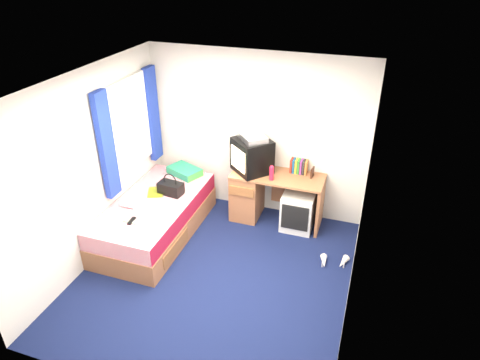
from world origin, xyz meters
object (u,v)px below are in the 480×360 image
(picture_frame, at_px, (312,172))
(pillow, at_px, (185,171))
(magazine, at_px, (156,192))
(aerosol_can, at_px, (268,169))
(handbag, at_px, (171,188))
(crt_tv, at_px, (252,156))
(remote_control, at_px, (132,221))
(white_heels, at_px, (333,262))
(water_bottle, at_px, (128,205))
(pink_water_bottle, at_px, (272,173))
(bed, at_px, (156,217))
(vcr, at_px, (252,137))
(towel, at_px, (160,211))
(desk, at_px, (259,193))
(storage_cube, at_px, (298,211))

(picture_frame, bearing_deg, pillow, -168.99)
(magazine, bearing_deg, pillow, 76.24)
(aerosol_can, xyz_separation_m, handbag, (-1.23, -0.61, -0.20))
(crt_tv, height_order, remote_control, crt_tv)
(white_heels, bearing_deg, water_bottle, -172.11)
(pink_water_bottle, relative_size, water_bottle, 0.98)
(crt_tv, distance_m, pink_water_bottle, 0.40)
(bed, relative_size, pink_water_bottle, 10.23)
(vcr, height_order, handbag, vcr)
(pink_water_bottle, relative_size, towel, 0.61)
(vcr, distance_m, white_heels, 1.98)
(desk, height_order, water_bottle, desk)
(desk, xyz_separation_m, crt_tv, (-0.12, 0.00, 0.59))
(desk, relative_size, remote_control, 8.12)
(towel, distance_m, magazine, 0.58)
(storage_cube, bearing_deg, crt_tv, 172.93)
(aerosol_can, relative_size, remote_control, 0.99)
(magazine, bearing_deg, picture_frame, 20.65)
(handbag, xyz_separation_m, remote_control, (-0.16, -0.78, -0.08))
(pink_water_bottle, distance_m, water_bottle, 1.96)
(remote_control, height_order, white_heels, remote_control)
(pillow, distance_m, desk, 1.18)
(picture_frame, height_order, white_heels, picture_frame)
(aerosol_can, bearing_deg, white_heels, -34.17)
(bed, height_order, pillow, pillow)
(pillow, xyz_separation_m, picture_frame, (1.90, 0.14, 0.23))
(storage_cube, xyz_separation_m, water_bottle, (-2.08, -1.05, 0.30))
(crt_tv, height_order, picture_frame, crt_tv)
(desk, bearing_deg, pillow, -177.56)
(picture_frame, height_order, aerosol_can, aerosol_can)
(picture_frame, relative_size, handbag, 0.39)
(pillow, xyz_separation_m, crt_tv, (1.04, 0.05, 0.40))
(bed, bearing_deg, picture_frame, 26.27)
(handbag, height_order, water_bottle, handbag)
(magazine, bearing_deg, vcr, 29.61)
(desk, bearing_deg, remote_control, -131.69)
(aerosol_can, distance_m, white_heels, 1.54)
(crt_tv, distance_m, water_bottle, 1.81)
(pillow, height_order, desk, desk)
(pillow, relative_size, pink_water_bottle, 2.50)
(water_bottle, xyz_separation_m, remote_control, (0.21, -0.27, -0.03))
(towel, bearing_deg, aerosol_can, 45.29)
(storage_cube, bearing_deg, water_bottle, -153.22)
(towel, bearing_deg, pillow, 98.88)
(crt_tv, bearing_deg, picture_frame, 47.90)
(water_bottle, bearing_deg, picture_frame, 29.20)
(bed, bearing_deg, magazine, 111.49)
(vcr, relative_size, picture_frame, 2.96)
(picture_frame, height_order, remote_control, picture_frame)
(handbag, bearing_deg, aerosol_can, 33.98)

